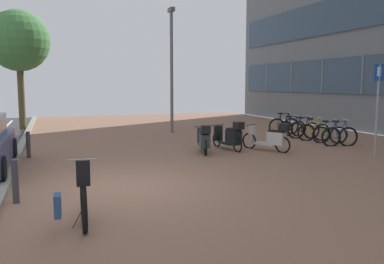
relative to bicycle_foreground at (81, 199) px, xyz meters
name	(u,v)px	position (x,y,z in m)	size (l,w,h in m)	color
ground	(185,183)	(2.41, 2.04, -0.43)	(21.00, 40.00, 0.13)	#2C272B
bicycle_foreground	(81,199)	(0.00, 0.00, 0.00)	(0.70, 1.46, 1.13)	black
bicycle_rack_00	(340,136)	(9.28, 5.13, -0.05)	(1.32, 0.50, 1.00)	black
bicycle_rack_01	(330,134)	(9.43, 5.86, -0.08)	(1.20, 0.61, 0.92)	black
bicycle_rack_02	(314,132)	(9.28, 6.59, -0.07)	(1.25, 0.56, 0.96)	black
bicycle_rack_03	(304,130)	(9.32, 7.32, -0.07)	(1.32, 0.49, 0.96)	black
bicycle_rack_04	(292,128)	(9.25, 8.05, -0.07)	(1.25, 0.47, 0.94)	black
bicycle_rack_05	(284,126)	(9.32, 8.78, -0.04)	(1.40, 0.48, 1.02)	black
scooter_near	(231,137)	(5.25, 5.65, 0.05)	(0.58, 1.86, 1.02)	black
scooter_mid	(204,140)	(4.20, 5.42, 0.03)	(0.77, 1.77, 0.97)	black
scooter_far	(271,138)	(6.42, 5.01, 0.04)	(1.03, 1.67, 0.98)	black
parking_sign	(378,100)	(8.99, 3.18, 1.31)	(0.40, 0.07, 2.80)	gray
lamp_post	(172,64)	(4.80, 10.97, 2.69)	(0.20, 0.52, 5.55)	slate
street_tree	(19,41)	(-1.72, 15.01, 3.86)	(2.95, 2.95, 5.77)	brown
bollard_near	(15,182)	(-1.07, 1.58, 0.01)	(0.12, 0.12, 0.82)	#38383D
bollard_far	(28,145)	(-1.07, 6.44, -0.01)	(0.12, 0.12, 0.79)	#38383D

